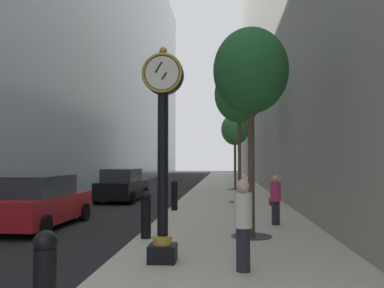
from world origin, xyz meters
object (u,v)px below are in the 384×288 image
at_px(bollard_fourth, 163,202).
at_px(pedestrian_walking, 275,199).
at_px(street_tree_mid_far, 235,130).
at_px(car_black_mid, 122,186).
at_px(street_tree_near, 251,72).
at_px(street_clock, 163,143).
at_px(pedestrian_by_clock, 243,222).
at_px(bollard_fifth, 174,194).
at_px(street_tree_mid_near, 239,95).
at_px(bollard_nearest, 45,281).
at_px(bollard_third, 146,214).
at_px(car_red_near, 40,202).

bearing_deg(bollard_fourth, pedestrian_walking, -6.63).
bearing_deg(bollard_fourth, street_tree_mid_far, 79.63).
relative_size(bollard_fourth, car_black_mid, 0.28).
bearing_deg(street_tree_near, street_clock, -124.38).
bearing_deg(bollard_fourth, car_black_mid, 113.80).
bearing_deg(pedestrian_by_clock, street_clock, 160.67).
bearing_deg(car_black_mid, bollard_fifth, -54.34).
distance_m(street_tree_near, street_tree_mid_near, 8.98).
relative_size(pedestrian_walking, car_black_mid, 0.36).
bearing_deg(street_tree_mid_far, bollard_fourth, -100.37).
xyz_separation_m(bollard_nearest, street_tree_near, (2.81, 6.46, 3.83)).
bearing_deg(pedestrian_by_clock, bollard_fourth, 112.02).
distance_m(bollard_nearest, car_black_mid, 17.14).
bearing_deg(bollard_fifth, street_tree_mid_near, 50.41).
bearing_deg(street_tree_mid_far, bollard_fifth, -102.82).
xyz_separation_m(bollard_fifth, street_tree_mid_far, (2.81, 12.34, 3.61)).
bearing_deg(bollard_third, pedestrian_walking, 34.72).
xyz_separation_m(street_clock, bollard_fifth, (-0.83, 8.44, -1.77)).
bearing_deg(street_clock, car_black_mid, 107.86).
bearing_deg(street_clock, bollard_third, 108.72).
bearing_deg(pedestrian_by_clock, bollard_third, 128.96).
bearing_deg(car_black_mid, bollard_third, -72.34).
xyz_separation_m(pedestrian_walking, car_black_mid, (-7.14, 8.22, -0.13)).
bearing_deg(pedestrian_walking, street_tree_near, -113.04).
bearing_deg(pedestrian_walking, bollard_third, -145.28).
bearing_deg(pedestrian_walking, street_tree_mid_near, 97.51).
xyz_separation_m(street_tree_mid_far, pedestrian_walking, (0.90, -15.77, -3.43)).
bearing_deg(pedestrian_by_clock, street_tree_near, 83.71).
relative_size(bollard_fourth, pedestrian_walking, 0.78).
height_order(street_clock, street_tree_near, street_tree_near).
height_order(street_tree_mid_near, car_black_mid, street_tree_mid_near).
distance_m(street_clock, street_tree_mid_far, 20.96).
xyz_separation_m(bollard_nearest, car_red_near, (-3.95, 8.15, 0.04)).
bearing_deg(bollard_fourth, street_clock, -81.35).
bearing_deg(street_tree_mid_far, bollard_third, -98.71).
bearing_deg(car_red_near, bollard_fifth, 44.29).
bearing_deg(pedestrian_by_clock, pedestrian_walking, 77.06).
distance_m(street_tree_near, pedestrian_walking, 4.32).
height_order(bollard_third, bollard_fifth, same).
distance_m(bollard_third, bollard_fourth, 3.00).
height_order(bollard_third, street_tree_mid_far, street_tree_mid_far).
relative_size(bollard_nearest, bollard_fourth, 1.00).
distance_m(bollard_nearest, pedestrian_walking, 9.34).
xyz_separation_m(street_clock, car_black_mid, (-4.26, 13.23, -1.72)).
bearing_deg(bollard_nearest, pedestrian_by_clock, 51.01).
bearing_deg(street_tree_mid_near, bollard_third, -106.64).
bearing_deg(bollard_third, bollard_nearest, -90.00).
bearing_deg(car_red_near, street_tree_near, -14.11).
distance_m(street_clock, bollard_fourth, 5.78).
xyz_separation_m(street_tree_mid_near, street_tree_mid_far, (-0.00, 8.95, -1.07)).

